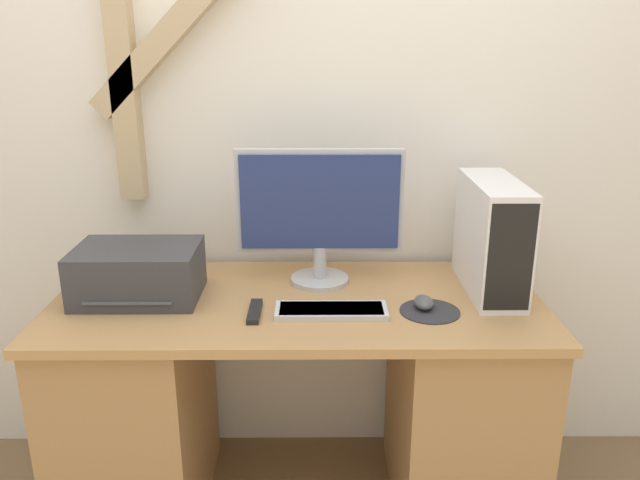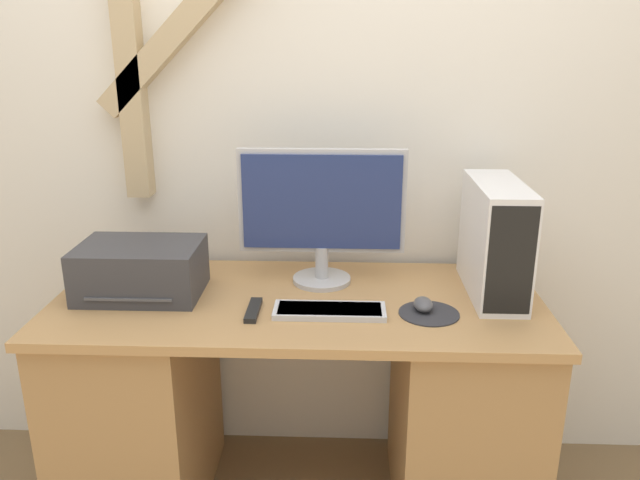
{
  "view_description": "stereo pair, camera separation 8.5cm",
  "coord_description": "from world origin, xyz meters",
  "px_view_note": "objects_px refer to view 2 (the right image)",
  "views": [
    {
      "loc": [
        0.06,
        -1.48,
        1.58
      ],
      "look_at": [
        0.07,
        0.34,
        0.98
      ],
      "focal_mm": 35.0,
      "sensor_mm": 36.0,
      "label": 1
    },
    {
      "loc": [
        0.14,
        -1.48,
        1.58
      ],
      "look_at": [
        0.07,
        0.34,
        0.98
      ],
      "focal_mm": 35.0,
      "sensor_mm": 36.0,
      "label": 2
    }
  ],
  "objects_px": {
    "mouse": "(423,304)",
    "printer": "(141,270)",
    "monitor": "(322,209)",
    "computer_tower": "(495,239)",
    "keyboard": "(330,311)",
    "remote_control": "(253,310)"
  },
  "relations": [
    {
      "from": "monitor",
      "to": "computer_tower",
      "type": "bearing_deg",
      "value": -7.79
    },
    {
      "from": "monitor",
      "to": "printer",
      "type": "relative_size",
      "value": 1.43
    },
    {
      "from": "monitor",
      "to": "keyboard",
      "type": "distance_m",
      "value": 0.36
    },
    {
      "from": "computer_tower",
      "to": "printer",
      "type": "height_order",
      "value": "computer_tower"
    },
    {
      "from": "keyboard",
      "to": "mouse",
      "type": "height_order",
      "value": "mouse"
    },
    {
      "from": "monitor",
      "to": "printer",
      "type": "bearing_deg",
      "value": -167.22
    },
    {
      "from": "keyboard",
      "to": "printer",
      "type": "distance_m",
      "value": 0.63
    },
    {
      "from": "monitor",
      "to": "computer_tower",
      "type": "height_order",
      "value": "monitor"
    },
    {
      "from": "monitor",
      "to": "remote_control",
      "type": "relative_size",
      "value": 3.49
    },
    {
      "from": "keyboard",
      "to": "printer",
      "type": "height_order",
      "value": "printer"
    },
    {
      "from": "mouse",
      "to": "printer",
      "type": "height_order",
      "value": "printer"
    },
    {
      "from": "keyboard",
      "to": "mouse",
      "type": "relative_size",
      "value": 3.83
    },
    {
      "from": "computer_tower",
      "to": "mouse",
      "type": "bearing_deg",
      "value": -147.05
    },
    {
      "from": "keyboard",
      "to": "computer_tower",
      "type": "relative_size",
      "value": 0.82
    },
    {
      "from": "mouse",
      "to": "remote_control",
      "type": "xyz_separation_m",
      "value": [
        -0.51,
        -0.03,
        -0.01
      ]
    },
    {
      "from": "computer_tower",
      "to": "remote_control",
      "type": "xyz_separation_m",
      "value": [
        -0.75,
        -0.18,
        -0.17
      ]
    },
    {
      "from": "mouse",
      "to": "computer_tower",
      "type": "relative_size",
      "value": 0.21
    },
    {
      "from": "monitor",
      "to": "computer_tower",
      "type": "xyz_separation_m",
      "value": [
        0.55,
        -0.08,
        -0.07
      ]
    },
    {
      "from": "printer",
      "to": "remote_control",
      "type": "distance_m",
      "value": 0.41
    },
    {
      "from": "keyboard",
      "to": "mouse",
      "type": "bearing_deg",
      "value": 6.06
    },
    {
      "from": "monitor",
      "to": "printer",
      "type": "height_order",
      "value": "monitor"
    },
    {
      "from": "monitor",
      "to": "printer",
      "type": "distance_m",
      "value": 0.61
    }
  ]
}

